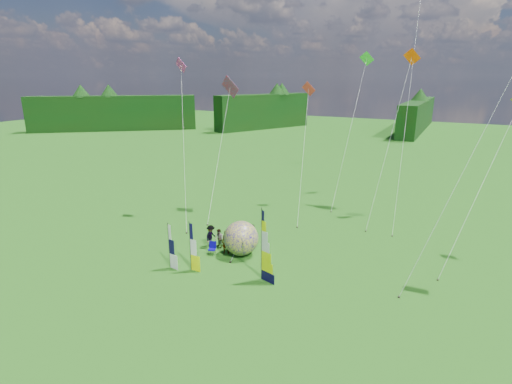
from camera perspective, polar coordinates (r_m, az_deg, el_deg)
The scene contains 19 objects.
ground at distance 25.63m, azimuth -2.25°, elevation -14.47°, with size 220.00×220.00×0.00m, color #33661D.
treeline_ring at distance 23.83m, azimuth -2.36°, elevation -6.18°, with size 210.00×210.00×8.00m, color black, non-canonical shape.
feather_banner_main at distance 26.29m, azimuth 0.80°, elevation -7.64°, with size 1.32×0.10×4.88m, color #0B0735, non-canonical shape.
side_banner_left at distance 28.14m, azimuth -9.37°, elevation -7.73°, with size 0.98×0.10×3.50m, color #ECF500, non-canonical shape.
side_banner_far at distance 28.81m, azimuth -12.31°, elevation -7.56°, with size 0.97×0.10×3.27m, color white, non-canonical shape.
bol_inflatable at distance 30.27m, azimuth -2.16°, elevation -6.62°, with size 2.64×2.64×2.64m, color #12006E.
spectator_a at distance 30.70m, azimuth -4.28°, elevation -7.18°, with size 0.66×0.43×1.80m, color #66594C.
spectator_b at distance 31.75m, azimuth -5.30°, elevation -6.64°, with size 0.74×0.37×1.53m, color #66594C.
spectator_c at distance 31.99m, azimuth -6.47°, elevation -6.25°, with size 1.15×0.43×1.78m, color #66594C.
spectator_d at distance 32.06m, azimuth -0.47°, elevation -6.13°, with size 1.02×0.42×1.74m, color #66594C.
camp_chair at distance 30.74m, azimuth -6.29°, elevation -8.02°, with size 0.57×0.57×0.99m, color #06006B, non-canonical shape.
kite_whale at distance 39.50m, azimuth 21.13°, elevation 13.87°, with size 4.19×15.04×24.29m, color black, non-canonical shape.
kite_rainbow_delta at distance 37.75m, azimuth -5.31°, elevation 6.87°, with size 4.91×10.08×13.91m, color #FF0009, non-canonical shape.
kite_parafoil at distance 26.83m, azimuth 27.66°, elevation 4.00°, with size 7.91×9.19×16.49m, color #BE0012, non-canonical shape.
small_kite_red at distance 38.35m, azimuth 6.80°, elevation 6.32°, with size 4.85×10.54×13.05m, color #F13730, non-canonical shape.
small_kite_orange at distance 37.72m, azimuth 18.60°, elevation 7.71°, with size 3.93×9.98×16.03m, color #ED4900, non-canonical shape.
small_kite_yellow at distance 31.47m, azimuth 29.58°, elevation 1.51°, with size 5.82×10.17×12.44m, color gold, non-canonical shape.
small_kite_pink at distance 36.41m, azimuth -10.34°, elevation 7.38°, with size 6.38×7.90×15.24m, color #FF37AB, non-canonical shape.
small_kite_green at distance 43.62m, azimuth 13.32°, elevation 9.31°, with size 2.68×12.92×16.22m, color green, non-canonical shape.
Camera 1 is at (11.09, -19.02, 13.12)m, focal length 28.00 mm.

